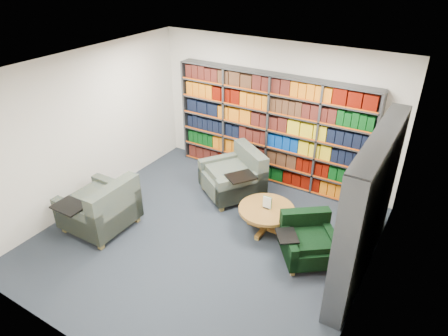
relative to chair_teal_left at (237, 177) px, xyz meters
The scene contains 7 objects.
room_shell 1.81m from the chair_teal_left, 80.78° to the right, with size 5.02×5.02×2.82m.
bookshelf_back 1.16m from the chair_teal_left, 74.79° to the left, with size 4.00×0.28×2.20m.
bookshelf_right 2.82m from the chair_teal_left, 18.56° to the right, with size 0.28×2.50×2.20m.
chair_teal_left is the anchor object (origin of this frame).
chair_green_right 2.09m from the chair_teal_left, 28.87° to the right, with size 1.08×1.08×0.70m.
chair_teal_front 2.54m from the chair_teal_left, 122.90° to the right, with size 1.03×1.21×0.94m.
coffee_table 1.24m from the chair_teal_left, 36.73° to the right, with size 0.94×0.94×0.66m.
Camera 1 is at (2.99, -4.33, 4.26)m, focal length 32.00 mm.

